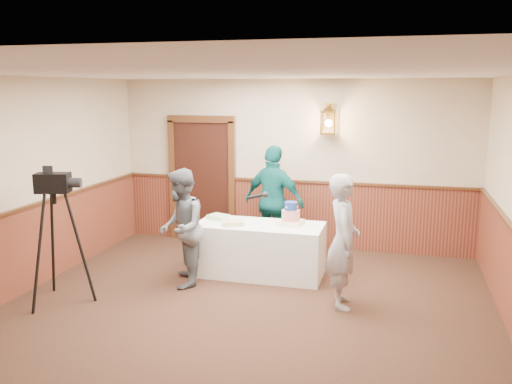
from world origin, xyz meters
TOP-DOWN VIEW (x-y plane):
  - ground at (0.00, 0.00)m, footprint 7.00×7.00m
  - room_shell at (-0.05, 0.45)m, footprint 6.02×7.02m
  - display_table at (-0.16, 1.90)m, footprint 1.80×0.80m
  - tiered_cake at (0.27, 1.97)m, footprint 0.37×0.37m
  - sheet_cake_yellow at (-0.51, 1.74)m, footprint 0.36×0.32m
  - sheet_cake_green at (-0.82, 2.03)m, footprint 0.34×0.31m
  - interviewer at (-1.07, 1.22)m, footprint 1.56×0.93m
  - baker at (1.10, 1.06)m, footprint 0.50×0.67m
  - assistant_p at (-0.17, 2.82)m, footprint 1.12×0.74m
  - tv_camera_rig at (-2.32, 0.27)m, footprint 0.64×0.60m

SIDE VIEW (x-z plane):
  - ground at x=0.00m, z-range 0.00..0.00m
  - display_table at x=-0.16m, z-range 0.00..0.75m
  - tv_camera_rig at x=-2.32m, z-range -0.08..1.56m
  - sheet_cake_yellow at x=-0.51m, z-range 0.75..0.81m
  - sheet_cake_green at x=-0.82m, z-range 0.75..0.81m
  - interviewer at x=-1.07m, z-range 0.00..1.60m
  - baker at x=1.10m, z-range 0.00..1.65m
  - tiered_cake at x=0.27m, z-range 0.71..1.04m
  - assistant_p at x=-0.17m, z-range 0.00..1.78m
  - room_shell at x=-0.05m, z-range 0.12..2.93m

